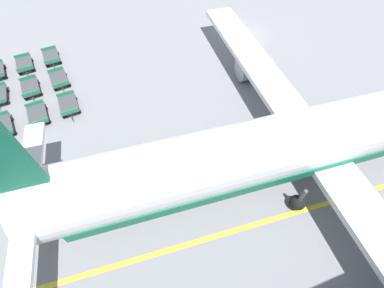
% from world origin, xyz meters
% --- Properties ---
extents(ground_plane, '(500.00, 500.00, 0.00)m').
position_xyz_m(ground_plane, '(0.00, 0.00, 0.00)').
color(ground_plane, gray).
extents(airplane, '(39.60, 44.04, 11.99)m').
position_xyz_m(airplane, '(17.78, -2.80, 3.01)').
color(airplane, silver).
rests_on(airplane, ground_plane).
extents(baggage_dolly_row_near_col_c, '(3.36, 1.96, 0.92)m').
position_xyz_m(baggage_dolly_row_near_col_c, '(6.85, -25.22, 0.47)').
color(baggage_dolly_row_near_col_c, '#424449').
rests_on(baggage_dolly_row_near_col_c, ground_plane).
extents(baggage_dolly_row_mid_a_col_a, '(3.35, 1.87, 0.92)m').
position_xyz_m(baggage_dolly_row_mid_a_col_a, '(-1.51, -23.85, 0.47)').
color(baggage_dolly_row_mid_a_col_a, '#424449').
rests_on(baggage_dolly_row_mid_a_col_a, ground_plane).
extents(baggage_dolly_row_mid_a_col_b, '(3.35, 1.88, 0.92)m').
position_xyz_m(baggage_dolly_row_mid_a_col_b, '(2.54, -23.18, 0.47)').
color(baggage_dolly_row_mid_a_col_b, '#424449').
rests_on(baggage_dolly_row_mid_a_col_b, ground_plane).
extents(baggage_dolly_row_mid_a_col_c, '(3.35, 1.87, 0.92)m').
position_xyz_m(baggage_dolly_row_mid_a_col_c, '(6.41, -22.52, 0.47)').
color(baggage_dolly_row_mid_a_col_c, '#424449').
rests_on(baggage_dolly_row_mid_a_col_c, ground_plane).
extents(baggage_dolly_row_mid_b_col_a, '(3.34, 1.84, 0.92)m').
position_xyz_m(baggage_dolly_row_mid_b_col_a, '(-1.95, -21.28, 0.47)').
color(baggage_dolly_row_mid_b_col_a, '#424449').
rests_on(baggage_dolly_row_mid_b_col_a, ground_plane).
extents(baggage_dolly_row_mid_b_col_b, '(3.35, 1.90, 0.92)m').
position_xyz_m(baggage_dolly_row_mid_b_col_b, '(2.10, -20.64, 0.47)').
color(baggage_dolly_row_mid_b_col_b, '#424449').
rests_on(baggage_dolly_row_mid_b_col_b, ground_plane).
extents(baggage_dolly_row_mid_b_col_c, '(3.33, 1.80, 0.92)m').
position_xyz_m(baggage_dolly_row_mid_b_col_c, '(6.01, -19.99, 0.47)').
color(baggage_dolly_row_mid_b_col_c, '#424449').
rests_on(baggage_dolly_row_mid_b_col_c, ground_plane).
extents(stand_guidance_stripe, '(2.35, 35.51, 0.01)m').
position_xyz_m(stand_guidance_stripe, '(20.62, -12.12, 0.00)').
color(stand_guidance_stripe, yellow).
rests_on(stand_guidance_stripe, ground_plane).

